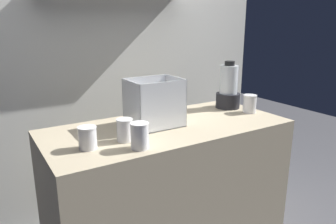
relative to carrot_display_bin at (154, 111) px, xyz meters
The scene contains 8 objects.
counter 0.54m from the carrot_display_bin, 29.35° to the right, with size 1.40×0.64×0.90m, color tan.
back_wall_unit 0.78m from the carrot_display_bin, 84.68° to the left, with size 2.60×0.24×2.50m.
carrot_display_bin is the anchor object (origin of this frame).
blender_pitcher 0.64m from the carrot_display_bin, ahead, with size 0.16×0.16×0.32m.
juice_cup_beet_far_left 0.46m from the carrot_display_bin, 161.77° to the right, with size 0.09×0.09×0.11m.
juice_cup_carrot_left 0.28m from the carrot_display_bin, 150.39° to the right, with size 0.08×0.08×0.11m.
juice_cup_pomegranate_middle 0.35m from the carrot_display_bin, 130.07° to the right, with size 0.09×0.09×0.13m.
juice_cup_orange_right 0.68m from the carrot_display_bin, ahead, with size 0.09×0.09×0.12m.
Camera 1 is at (-0.92, -1.49, 1.47)m, focal length 34.20 mm.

